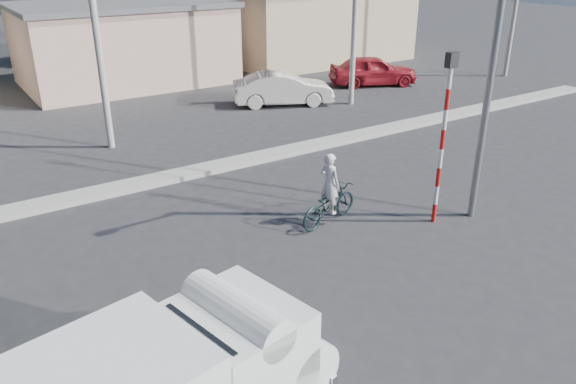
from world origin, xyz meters
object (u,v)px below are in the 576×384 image
bicycle (329,204)px  traffic_pole (444,126)px  car_cream (283,89)px  streetlight (494,23)px  cyclist (329,194)px  car_red (373,70)px

bicycle → traffic_pole: traffic_pole is taller
bicycle → car_cream: size_ratio=0.44×
streetlight → cyclist: bearing=151.7°
car_red → streetlight: streetlight is taller
bicycle → streetlight: streetlight is taller
bicycle → traffic_pole: size_ratio=0.45×
car_cream → streetlight: 13.27m
car_cream → traffic_pole: bearing=-170.2°
car_red → car_cream: bearing=122.0°
cyclist → car_cream: 11.95m
traffic_pole → car_cream: bearing=75.5°
cyclist → streetlight: streetlight is taller
bicycle → cyclist: bearing=-0.0°
bicycle → car_red: bearing=-58.2°
cyclist → traffic_pole: size_ratio=0.37×
bicycle → car_red: 16.19m
cyclist → streetlight: (3.27, -1.76, 4.16)m
bicycle → cyclist: cyclist is taller
bicycle → car_red: (11.49, 11.40, 0.24)m
car_red → streetlight: bearing=172.7°
cyclist → traffic_pole: (2.33, -1.46, 1.79)m
car_red → cyclist: bearing=159.5°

